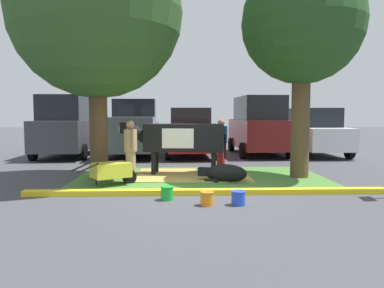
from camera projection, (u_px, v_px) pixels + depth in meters
name	position (u px, v px, depth m)	size (l,w,h in m)	color
ground_plane	(188.00, 191.00, 9.02)	(80.00, 80.00, 0.00)	#424247
grass_island	(201.00, 178.00, 10.74)	(6.88, 4.03, 0.02)	#477A33
curb_yellow	(207.00, 192.00, 8.58)	(8.08, 0.24, 0.12)	yellow
hay_bedding	(192.00, 175.00, 11.12)	(3.20, 2.40, 0.04)	tan
shade_tree_left	(96.00, 12.00, 10.11)	(4.54, 4.54, 6.75)	#4C3823
shade_tree_right	(303.00, 25.00, 10.50)	(3.34, 3.34, 5.95)	brown
cow_holstein	(180.00, 138.00, 11.23)	(3.14, 0.92, 1.54)	black
calf_lying	(225.00, 173.00, 10.07)	(1.33, 0.78, 0.48)	black
person_handler	(131.00, 150.00, 9.94)	(0.34, 0.49, 1.62)	#9E7F5B
person_visitor_near	(221.00, 143.00, 12.25)	(0.35, 0.44, 1.62)	maroon
wheelbarrow	(112.00, 170.00, 9.57)	(1.52, 1.17, 0.63)	gold
bucket_green	(167.00, 193.00, 8.04)	(0.29, 0.29, 0.29)	green
bucket_orange	(207.00, 198.00, 7.56)	(0.28, 0.28, 0.28)	orange
bucket_blue	(238.00, 198.00, 7.59)	(0.30, 0.30, 0.29)	blue
suv_dark_grey	(68.00, 126.00, 16.15)	(2.18, 4.63, 2.52)	#3D3D42
pickup_truck_maroon	(134.00, 129.00, 16.63)	(2.29, 5.43, 2.42)	#4C5156
sedan_red	(190.00, 133.00, 16.17)	(2.08, 4.43, 2.02)	red
suv_black	(258.00, 125.00, 16.72)	(2.18, 4.63, 2.52)	maroon
hatchback_white	(314.00, 132.00, 16.58)	(2.08, 4.43, 2.02)	silver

